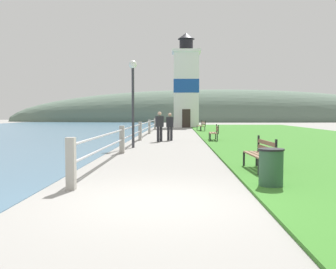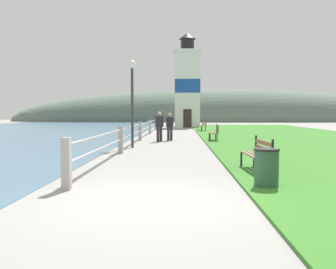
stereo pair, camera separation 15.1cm
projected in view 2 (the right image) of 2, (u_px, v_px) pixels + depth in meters
ground_plane at (148, 202)px, 6.66m from camera, size 160.00×160.00×0.00m
grass_verge at (297, 138)px, 23.42m from camera, size 12.00×51.19×0.06m
seawall_railing at (140, 129)px, 21.66m from camera, size 0.18×28.19×1.08m
park_bench_near at (258, 152)px, 9.96m from camera, size 0.56×1.70×0.94m
park_bench_midway at (215, 132)px, 20.93m from camera, size 0.55×1.69×0.94m
park_bench_far at (203, 125)px, 32.39m from camera, size 0.67×1.99×0.94m
lighthouse at (187, 85)px, 41.94m from camera, size 3.16×3.16×10.52m
person_strolling at (159, 125)px, 20.62m from camera, size 0.46×0.39×1.66m
person_by_railing at (170, 126)px, 21.48m from camera, size 0.42×0.28×1.59m
trash_bin at (266, 169)px, 7.80m from camera, size 0.54×0.54×0.84m
lamp_post at (132, 88)px, 16.96m from camera, size 0.36×0.36×3.96m
distant_hillside at (220, 121)px, 70.38m from camera, size 80.00×16.00×12.00m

